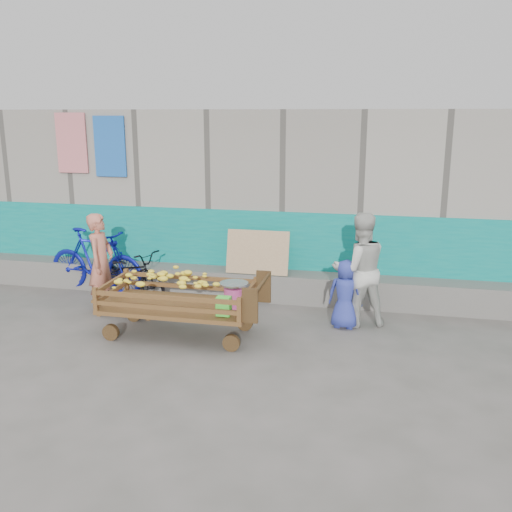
% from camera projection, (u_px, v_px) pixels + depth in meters
% --- Properties ---
extents(ground, '(80.00, 80.00, 0.00)m').
position_uv_depth(ground, '(196.00, 353.00, 7.17)').
color(ground, '#52504A').
rests_on(ground, ground).
extents(building_wall, '(12.00, 3.50, 3.00)m').
position_uv_depth(building_wall, '(263.00, 194.00, 10.65)').
color(building_wall, gray).
rests_on(building_wall, ground).
extents(banana_cart, '(2.18, 1.00, 0.93)m').
position_uv_depth(banana_cart, '(175.00, 291.00, 7.62)').
color(banana_cart, '#55341E').
rests_on(banana_cart, ground).
extents(bench, '(0.98, 0.29, 0.25)m').
position_uv_depth(bench, '(126.00, 304.00, 8.48)').
color(bench, '#55341E').
rests_on(bench, ground).
extents(vendor_man, '(0.38, 0.56, 1.50)m').
position_uv_depth(vendor_man, '(101.00, 262.00, 8.61)').
color(vendor_man, '#C56F59').
rests_on(vendor_man, ground).
extents(woman, '(0.96, 0.86, 1.62)m').
position_uv_depth(woman, '(360.00, 270.00, 7.98)').
color(woman, beige).
rests_on(woman, ground).
extents(child, '(0.51, 0.36, 0.98)m').
position_uv_depth(child, '(345.00, 294.00, 7.93)').
color(child, '#2C3899').
rests_on(child, ground).
extents(bicycle_dark, '(1.64, 1.08, 0.81)m').
position_uv_depth(bicycle_dark, '(130.00, 274.00, 9.26)').
color(bicycle_dark, black).
rests_on(bicycle_dark, ground).
extents(bicycle_blue, '(1.87, 0.79, 1.09)m').
position_uv_depth(bicycle_blue, '(96.00, 261.00, 9.49)').
color(bicycle_blue, '#0E1593').
rests_on(bicycle_blue, ground).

